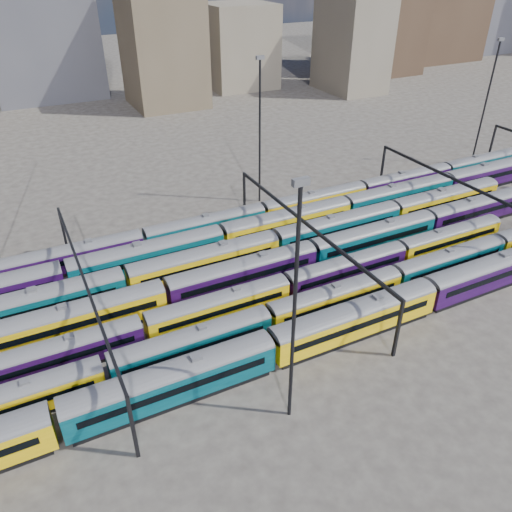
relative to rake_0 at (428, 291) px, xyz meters
name	(u,v)px	position (x,y,z in m)	size (l,w,h in m)	color
ground	(241,288)	(-19.28, 15.00, -2.93)	(500.00, 500.00, 0.00)	#3C3733
rake_0	(428,291)	(0.00, 0.00, 0.00)	(135.54, 3.30, 5.58)	black
rake_1	(192,341)	(-30.07, 5.00, -0.44)	(135.26, 2.83, 4.75)	black
rake_2	(143,327)	(-34.30, 10.00, -0.46)	(114.80, 2.80, 4.70)	black
rake_3	(165,292)	(-30.02, 15.00, -0.08)	(131.79, 3.21, 5.42)	black
rake_4	(205,259)	(-22.57, 20.00, -0.02)	(112.14, 3.28, 5.54)	black
rake_5	(221,236)	(-17.91, 25.00, 0.03)	(136.98, 3.34, 5.64)	black
rake_6	(263,212)	(-8.25, 30.00, -0.30)	(122.13, 2.98, 5.01)	black
gantry_1	(85,285)	(-39.28, 15.00, 3.86)	(0.35, 40.35, 8.03)	black
gantry_2	(306,230)	(-9.28, 15.00, 3.86)	(0.35, 40.35, 8.03)	black
gantry_3	(464,190)	(20.72, 15.00, 3.86)	(0.35, 40.35, 8.03)	black
mast_2	(295,303)	(-24.28, -7.00, 11.04)	(1.40, 0.50, 25.60)	black
mast_3	(260,127)	(-4.28, 39.00, 11.04)	(1.40, 0.50, 25.60)	black
mast_5	(487,99)	(45.72, 35.00, 11.04)	(1.40, 0.50, 25.60)	black
skyline	(380,12)	(85.47, 120.73, 17.90)	(399.22, 60.48, 50.03)	#665B4C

